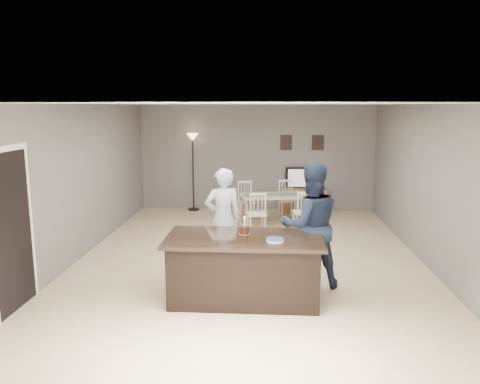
# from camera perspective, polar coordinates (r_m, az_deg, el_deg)

# --- Properties ---
(floor) EXTENTS (8.00, 8.00, 0.00)m
(floor) POSITION_cam_1_polar(r_m,az_deg,el_deg) (8.42, 1.19, -8.01)
(floor) COLOR tan
(floor) RESTS_ON ground
(room_shell) EXTENTS (8.00, 8.00, 8.00)m
(room_shell) POSITION_cam_1_polar(r_m,az_deg,el_deg) (8.05, 1.23, 3.39)
(room_shell) COLOR slate
(room_shell) RESTS_ON floor
(kitchen_island) EXTENTS (2.15, 1.10, 0.90)m
(kitchen_island) POSITION_cam_1_polar(r_m,az_deg,el_deg) (6.58, 0.52, -9.23)
(kitchen_island) COLOR black
(kitchen_island) RESTS_ON floor
(tv_console) EXTENTS (1.20, 0.40, 0.60)m
(tv_console) POSITION_cam_1_polar(r_m,az_deg,el_deg) (12.02, 7.69, -0.99)
(tv_console) COLOR brown
(tv_console) RESTS_ON floor
(television) EXTENTS (0.91, 0.12, 0.53)m
(television) POSITION_cam_1_polar(r_m,az_deg,el_deg) (11.99, 7.74, 1.72)
(television) COLOR black
(television) RESTS_ON tv_console
(tv_screen_glow) EXTENTS (0.78, 0.00, 0.78)m
(tv_screen_glow) POSITION_cam_1_polar(r_m,az_deg,el_deg) (11.91, 7.76, 1.69)
(tv_screen_glow) COLOR orange
(tv_screen_glow) RESTS_ON tv_console
(picture_frames) EXTENTS (1.10, 0.02, 0.38)m
(picture_frames) POSITION_cam_1_polar(r_m,az_deg,el_deg) (12.02, 7.56, 6.00)
(picture_frames) COLOR black
(picture_frames) RESTS_ON room_shell
(doorway) EXTENTS (0.00, 2.10, 2.65)m
(doorway) POSITION_cam_1_polar(r_m,az_deg,el_deg) (6.73, -26.08, -2.73)
(doorway) COLOR black
(doorway) RESTS_ON floor
(woman) EXTENTS (0.71, 0.58, 1.67)m
(woman) POSITION_cam_1_polar(r_m,az_deg,el_deg) (7.79, -2.09, -3.17)
(woman) COLOR silver
(woman) RESTS_ON floor
(man) EXTENTS (1.03, 0.87, 1.86)m
(man) POSITION_cam_1_polar(r_m,az_deg,el_deg) (6.98, 8.57, -4.08)
(man) COLOR #1A2439
(man) RESTS_ON floor
(birthday_cake) EXTENTS (0.17, 0.17, 0.26)m
(birthday_cake) POSITION_cam_1_polar(r_m,az_deg,el_deg) (6.56, 0.56, -4.65)
(birthday_cake) COLOR gold
(birthday_cake) RESTS_ON kitchen_island
(plate_stack) EXTENTS (0.24, 0.24, 0.04)m
(plate_stack) POSITION_cam_1_polar(r_m,az_deg,el_deg) (6.24, 4.28, -5.87)
(plate_stack) COLOR white
(plate_stack) RESTS_ON kitchen_island
(dining_table) EXTENTS (1.73, 1.92, 0.90)m
(dining_table) POSITION_cam_1_polar(r_m,az_deg,el_deg) (10.59, 4.02, -0.98)
(dining_table) COLOR tan
(dining_table) RESTS_ON floor
(floor_lamp) EXTENTS (0.30, 0.30, 1.98)m
(floor_lamp) POSITION_cam_1_polar(r_m,az_deg,el_deg) (11.98, -5.78, 5.00)
(floor_lamp) COLOR black
(floor_lamp) RESTS_ON floor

